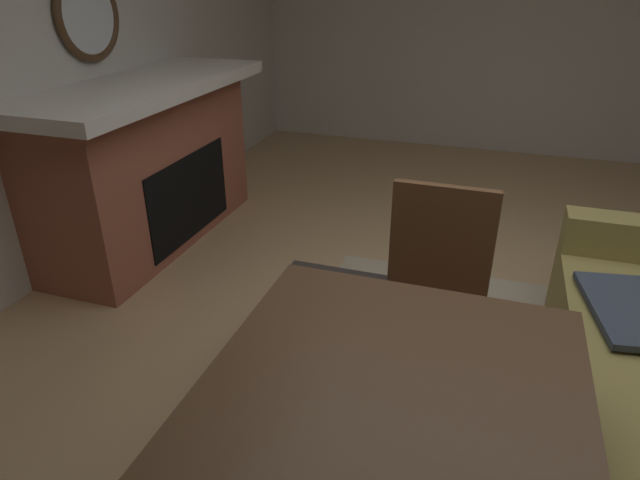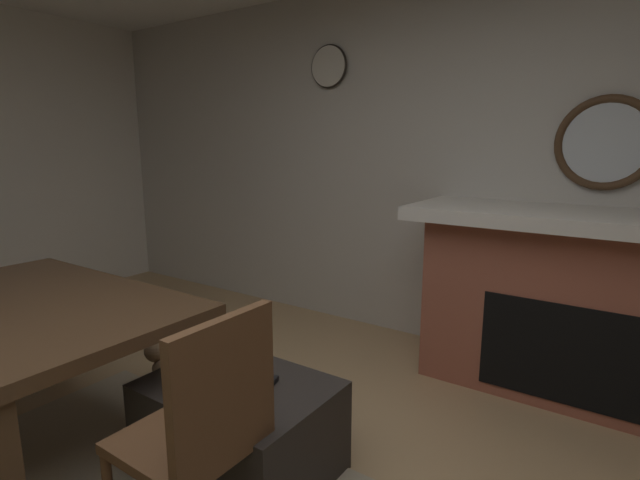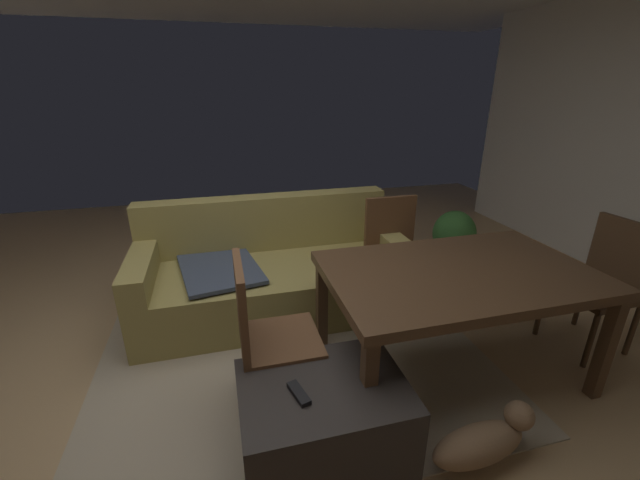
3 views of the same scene
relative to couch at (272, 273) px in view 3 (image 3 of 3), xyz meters
The scene contains 11 objects.
floor 1.00m from the couch, 111.89° to the right, with size 9.05×9.05×0.00m, color tan.
area_rug 0.85m from the couch, 87.76° to the right, with size 2.60×2.00×0.01m, color tan.
couch is the anchor object (origin of this frame).
ottoman_coffee_table 1.52m from the couch, 88.83° to the right, with size 0.81×0.60×0.43m, color #2D2826.
tv_remote 1.56m from the couch, 93.60° to the right, with size 0.05×0.16×0.02m, color black.
dining_table 1.53m from the couch, 48.36° to the right, with size 1.60×1.00×0.74m.
dining_chair_west 1.15m from the couch, 100.31° to the right, with size 0.44×0.44×0.93m.
dining_chair_east 2.46m from the couch, 26.88° to the right, with size 0.47×0.47×0.93m.
dining_chair_north 1.04m from the couch, 12.63° to the right, with size 0.44×0.44×0.93m.
potted_plant 1.95m from the couch, ahead, with size 0.43×0.43×0.60m.
small_dog 1.96m from the couch, 66.83° to the right, with size 0.57×0.23×0.27m.
Camera 3 is at (-0.01, -2.08, 1.77)m, focal length 22.06 mm.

